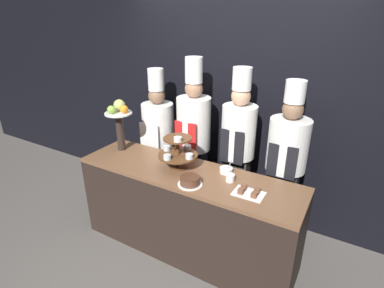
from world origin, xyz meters
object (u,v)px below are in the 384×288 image
object	(u,v)px
chef_center_right	(238,146)
chef_right	(286,161)
tiered_stand	(178,151)
cup_white	(230,178)
cake_square_tray	(249,192)
chef_center_left	(194,136)
chef_left	(158,135)
serving_bowl_far	(226,170)
fruit_pedestal	(119,118)
cake_round	(190,181)

from	to	relation	value
chef_center_right	chef_right	distance (m)	0.50
tiered_stand	cup_white	xyz separation A→B (m)	(0.54, 0.02, -0.14)
cup_white	cake_square_tray	distance (m)	0.24
cake_square_tray	chef_center_left	bearing A→B (deg)	144.39
tiered_stand	chef_left	distance (m)	0.84
cake_square_tray	serving_bowl_far	distance (m)	0.40
cup_white	serving_bowl_far	bearing A→B (deg)	126.49
fruit_pedestal	chef_center_left	size ratio (longest dim) A/B	0.29
cake_square_tray	chef_center_right	distance (m)	0.74
cake_square_tray	chef_center_right	size ratio (longest dim) A/B	0.14
fruit_pedestal	chef_center_left	xyz separation A→B (m)	(0.63, 0.48, -0.24)
cake_square_tray	serving_bowl_far	world-z (taller)	serving_bowl_far
tiered_stand	chef_center_left	distance (m)	0.56
cake_square_tray	chef_right	world-z (taller)	chef_right
serving_bowl_far	chef_center_right	bearing A→B (deg)	97.59
chef_center_left	chef_center_right	distance (m)	0.53
tiered_stand	cake_square_tray	bearing A→B (deg)	-7.27
chef_center_right	cup_white	bearing A→B (deg)	-74.20
cup_white	chef_center_left	bearing A→B (deg)	142.10
serving_bowl_far	chef_center_right	world-z (taller)	chef_center_right
cake_round	cake_square_tray	xyz separation A→B (m)	(0.49, 0.12, -0.02)
cake_round	chef_right	distance (m)	0.98
chef_right	cake_square_tray	bearing A→B (deg)	-101.95
cake_square_tray	chef_left	bearing A→B (deg)	155.17
cake_square_tray	chef_center_right	world-z (taller)	chef_center_right
tiered_stand	chef_left	world-z (taller)	chef_left
chef_left	chef_right	world-z (taller)	chef_right
chef_center_right	chef_right	bearing A→B (deg)	-0.00
cake_round	chef_center_right	world-z (taller)	chef_center_right
cup_white	cake_square_tray	bearing A→B (deg)	-27.54
cake_square_tray	chef_left	world-z (taller)	chef_left
serving_bowl_far	chef_center_right	xyz separation A→B (m)	(-0.05, 0.40, 0.09)
fruit_pedestal	cake_round	xyz separation A→B (m)	(1.03, -0.28, -0.32)
chef_center_left	chef_right	xyz separation A→B (m)	(1.03, 0.00, -0.05)
tiered_stand	chef_left	xyz separation A→B (m)	(-0.63, 0.54, -0.15)
cup_white	chef_right	world-z (taller)	chef_right
fruit_pedestal	tiered_stand	bearing A→B (deg)	-4.72
serving_bowl_far	chef_right	distance (m)	0.60
cake_round	serving_bowl_far	size ratio (longest dim) A/B	1.43
chef_left	chef_center_right	distance (m)	1.02
chef_left	serving_bowl_far	bearing A→B (deg)	-20.35
tiered_stand	chef_center_left	size ratio (longest dim) A/B	0.20
tiered_stand	serving_bowl_far	size ratio (longest dim) A/B	2.51
serving_bowl_far	chef_left	distance (m)	1.14
chef_right	cake_round	bearing A→B (deg)	-129.77
chef_left	cake_square_tray	bearing A→B (deg)	-24.83
serving_bowl_far	chef_center_left	distance (m)	0.71
serving_bowl_far	chef_center_right	size ratio (longest dim) A/B	0.08
cup_white	chef_center_right	xyz separation A→B (m)	(-0.15, 0.53, 0.08)
chef_left	chef_center_right	world-z (taller)	chef_center_right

